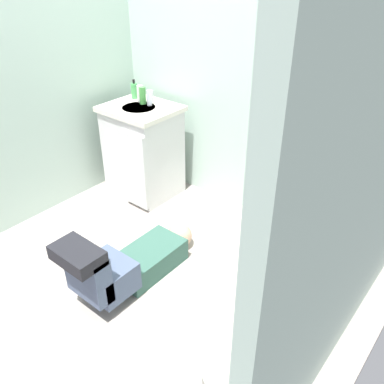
{
  "coord_description": "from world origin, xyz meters",
  "views": [
    {
      "loc": [
        1.63,
        -1.66,
        1.98
      ],
      "look_at": [
        0.04,
        0.29,
        0.45
      ],
      "focal_mm": 38.26,
      "sensor_mm": 36.0,
      "label": 1
    }
  ],
  "objects_px": {
    "faucet": "(152,96)",
    "soap_dispenser": "(134,91)",
    "tissue_box": "(329,156)",
    "bottle_white": "(140,94)",
    "toilet": "(319,220)",
    "vanity_cabinet": "(143,150)",
    "toiletry_bag": "(352,162)",
    "paper_towel_roll": "(253,254)",
    "bottle_clear": "(149,98)",
    "person_plumber": "(128,262)",
    "bottle_green": "(143,95)"
  },
  "relations": [
    {
      "from": "toilet",
      "to": "person_plumber",
      "type": "xyz_separation_m",
      "value": [
        -0.86,
        -0.98,
        -0.19
      ]
    },
    {
      "from": "bottle_clear",
      "to": "paper_towel_roll",
      "type": "xyz_separation_m",
      "value": [
        1.29,
        -0.35,
        -0.77
      ]
    },
    {
      "from": "faucet",
      "to": "toilet",
      "type": "bearing_deg",
      "value": -3.26
    },
    {
      "from": "soap_dispenser",
      "to": "bottle_green",
      "type": "bearing_deg",
      "value": -19.44
    },
    {
      "from": "bottle_green",
      "to": "bottle_clear",
      "type": "relative_size",
      "value": 1.15
    },
    {
      "from": "bottle_green",
      "to": "paper_towel_roll",
      "type": "xyz_separation_m",
      "value": [
        1.36,
        -0.34,
        -0.78
      ]
    },
    {
      "from": "bottle_white",
      "to": "bottle_clear",
      "type": "height_order",
      "value": "bottle_white"
    },
    {
      "from": "toiletry_bag",
      "to": "bottle_green",
      "type": "distance_m",
      "value": 1.77
    },
    {
      "from": "tissue_box",
      "to": "bottle_white",
      "type": "height_order",
      "value": "bottle_white"
    },
    {
      "from": "tissue_box",
      "to": "bottle_green",
      "type": "relative_size",
      "value": 1.52
    },
    {
      "from": "faucet",
      "to": "person_plumber",
      "type": "height_order",
      "value": "faucet"
    },
    {
      "from": "toilet",
      "to": "person_plumber",
      "type": "relative_size",
      "value": 0.7
    },
    {
      "from": "soap_dispenser",
      "to": "bottle_white",
      "type": "relative_size",
      "value": 1.2
    },
    {
      "from": "vanity_cabinet",
      "to": "toiletry_bag",
      "type": "height_order",
      "value": "toiletry_bag"
    },
    {
      "from": "faucet",
      "to": "bottle_clear",
      "type": "bearing_deg",
      "value": -61.01
    },
    {
      "from": "vanity_cabinet",
      "to": "bottle_white",
      "type": "xyz_separation_m",
      "value": [
        -0.09,
        0.1,
        0.47
      ]
    },
    {
      "from": "tissue_box",
      "to": "toiletry_bag",
      "type": "distance_m",
      "value": 0.15
    },
    {
      "from": "tissue_box",
      "to": "faucet",
      "type": "bearing_deg",
      "value": 179.92
    },
    {
      "from": "bottle_white",
      "to": "toilet",
      "type": "bearing_deg",
      "value": -1.44
    },
    {
      "from": "faucet",
      "to": "soap_dispenser",
      "type": "distance_m",
      "value": 0.19
    },
    {
      "from": "paper_towel_roll",
      "to": "bottle_clear",
      "type": "bearing_deg",
      "value": 165.05
    },
    {
      "from": "bottle_white",
      "to": "tissue_box",
      "type": "bearing_deg",
      "value": 1.62
    },
    {
      "from": "person_plumber",
      "to": "tissue_box",
      "type": "relative_size",
      "value": 4.84
    },
    {
      "from": "faucet",
      "to": "paper_towel_roll",
      "type": "distance_m",
      "value": 1.58
    },
    {
      "from": "paper_towel_roll",
      "to": "bottle_green",
      "type": "bearing_deg",
      "value": 166.13
    },
    {
      "from": "toilet",
      "to": "person_plumber",
      "type": "bearing_deg",
      "value": -131.4
    },
    {
      "from": "tissue_box",
      "to": "bottle_clear",
      "type": "distance_m",
      "value": 1.55
    },
    {
      "from": "bottle_green",
      "to": "toiletry_bag",
      "type": "bearing_deg",
      "value": 2.37
    },
    {
      "from": "paper_towel_roll",
      "to": "soap_dispenser",
      "type": "bearing_deg",
      "value": 165.54
    },
    {
      "from": "soap_dispenser",
      "to": "bottle_green",
      "type": "height_order",
      "value": "soap_dispenser"
    },
    {
      "from": "soap_dispenser",
      "to": "paper_towel_roll",
      "type": "bearing_deg",
      "value": -14.46
    },
    {
      "from": "soap_dispenser",
      "to": "bottle_white",
      "type": "xyz_separation_m",
      "value": [
        0.1,
        -0.03,
        0.0
      ]
    },
    {
      "from": "vanity_cabinet",
      "to": "bottle_clear",
      "type": "relative_size",
      "value": 6.5
    },
    {
      "from": "faucet",
      "to": "person_plumber",
      "type": "bearing_deg",
      "value": -54.39
    },
    {
      "from": "bottle_clear",
      "to": "bottle_green",
      "type": "bearing_deg",
      "value": -172.65
    },
    {
      "from": "person_plumber",
      "to": "bottle_white",
      "type": "distance_m",
      "value": 1.51
    },
    {
      "from": "bottle_green",
      "to": "tissue_box",
      "type": "bearing_deg",
      "value": 2.59
    },
    {
      "from": "toiletry_bag",
      "to": "soap_dispenser",
      "type": "height_order",
      "value": "soap_dispenser"
    },
    {
      "from": "vanity_cabinet",
      "to": "toilet",
      "type": "bearing_deg",
      "value": 1.87
    },
    {
      "from": "bottle_white",
      "to": "bottle_clear",
      "type": "xyz_separation_m",
      "value": [
        0.13,
        -0.02,
        -0.01
      ]
    },
    {
      "from": "tissue_box",
      "to": "toilet",
      "type": "bearing_deg",
      "value": -63.57
    },
    {
      "from": "bottle_green",
      "to": "soap_dispenser",
      "type": "bearing_deg",
      "value": 160.56
    },
    {
      "from": "bottle_clear",
      "to": "tissue_box",
      "type": "bearing_deg",
      "value": 2.38
    },
    {
      "from": "vanity_cabinet",
      "to": "toiletry_bag",
      "type": "distance_m",
      "value": 1.78
    },
    {
      "from": "person_plumber",
      "to": "bottle_green",
      "type": "xyz_separation_m",
      "value": [
        -0.8,
        1.0,
        0.72
      ]
    },
    {
      "from": "toiletry_bag",
      "to": "paper_towel_roll",
      "type": "bearing_deg",
      "value": -134.65
    },
    {
      "from": "toiletry_bag",
      "to": "faucet",
      "type": "bearing_deg",
      "value": 179.92
    },
    {
      "from": "toiletry_bag",
      "to": "toilet",
      "type": "bearing_deg",
      "value": -139.23
    },
    {
      "from": "toilet",
      "to": "bottle_clear",
      "type": "xyz_separation_m",
      "value": [
        -1.59,
        0.03,
        0.52
      ]
    },
    {
      "from": "toilet",
      "to": "soap_dispenser",
      "type": "xyz_separation_m",
      "value": [
        -1.82,
        0.07,
        0.52
      ]
    }
  ]
}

